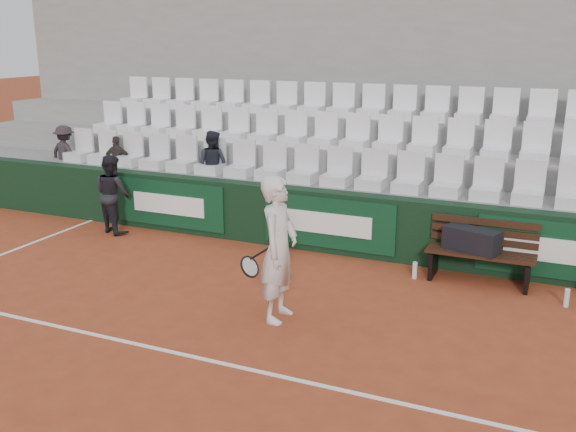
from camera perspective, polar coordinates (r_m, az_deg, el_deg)
The scene contains 19 objects.
ground at distance 7.11m, azimuth -5.84°, elevation -12.93°, with size 80.00×80.00×0.00m, color #993F22.
court_baseline at distance 7.10m, azimuth -5.84°, elevation -12.90°, with size 18.00×0.06×0.01m, color white.
back_barrier at distance 10.29m, azimuth 5.31°, elevation -0.68°, with size 18.00×0.34×1.00m.
grandstand_tier_front at distance 10.90m, azimuth 6.02°, elevation 0.22°, with size 18.00×0.95×1.00m, color gray.
grandstand_tier_mid at distance 11.72m, azimuth 7.47°, elevation 2.42°, with size 18.00×0.95×1.45m, color gray.
grandstand_tier_back at distance 12.57m, azimuth 8.73°, elevation 4.33°, with size 18.00×0.95×1.90m, color gray.
grandstand_rear_wall at distance 12.99m, azimuth 9.69°, elevation 10.23°, with size 18.00×0.30×4.40m, color gray.
seat_row_front at distance 10.54m, azimuth 5.86°, elevation 4.26°, with size 11.90×0.44×0.63m, color silver.
seat_row_mid at distance 11.36m, azimuth 7.41°, elevation 7.35°, with size 11.90×0.44×0.63m, color white.
seat_row_back at distance 12.22m, azimuth 8.76°, elevation 10.00°, with size 11.90×0.44×0.63m, color white.
bench_left at distance 9.54m, azimuth 16.65°, elevation -4.38°, with size 1.50×0.56×0.45m, color #351B0F.
sports_bag_left at distance 9.44m, azimuth 16.01°, elevation -2.04°, with size 0.77×0.33×0.33m, color black.
water_bottle_near at distance 9.49m, azimuth 11.20°, elevation -4.76°, with size 0.07×0.07×0.25m, color silver.
water_bottle_far at distance 9.12m, azimuth 23.53°, elevation -6.70°, with size 0.07×0.07×0.24m, color silver.
tennis_player at distance 7.78m, azimuth -0.84°, elevation -2.97°, with size 0.73×0.68×1.81m.
ball_kid at distance 11.76m, azimuth -15.33°, elevation 1.92°, with size 0.68×0.53×1.40m, color black.
spectator_a at distance 13.64m, azimuth -19.33°, elevation 7.14°, with size 0.73×0.42×1.13m, color #292126.
spectator_b at distance 12.82m, azimuth -15.03°, elevation 6.67°, with size 0.58×0.24×0.99m, color #2F2A26.
spectator_c at distance 11.62m, azimuth -6.80°, elevation 6.78°, with size 0.59×0.46×1.22m, color #1E222D.
Camera 1 is at (3.12, -5.40, 3.40)m, focal length 40.00 mm.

